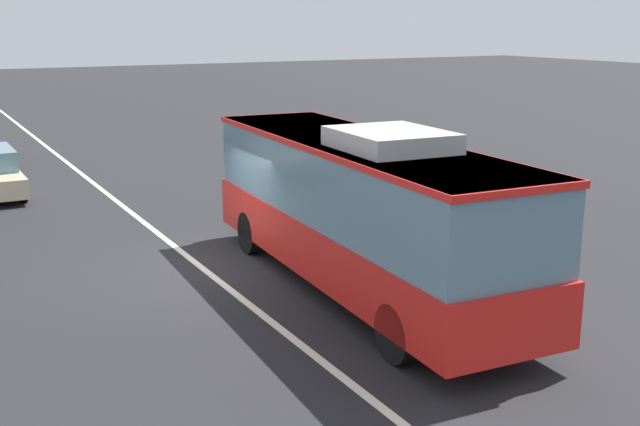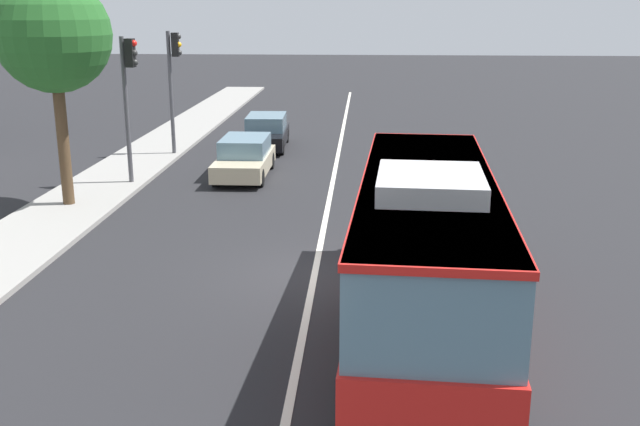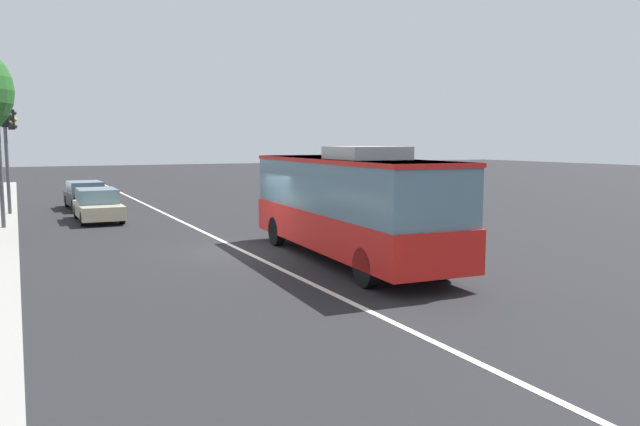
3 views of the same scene
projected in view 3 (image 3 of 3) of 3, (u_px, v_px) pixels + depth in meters
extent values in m
plane|color=black|center=(242.00, 250.00, 20.46)|extent=(160.00, 160.00, 0.00)
cube|color=silver|center=(242.00, 250.00, 20.46)|extent=(76.00, 0.16, 0.01)
cube|color=red|center=(347.00, 228.00, 18.71)|extent=(10.13, 3.06, 1.10)
cube|color=slate|center=(348.00, 184.00, 18.55)|extent=(9.92, 2.98, 1.58)
cube|color=red|center=(348.00, 160.00, 18.47)|extent=(10.02, 3.03, 0.12)
cube|color=#B2B2B2|center=(366.00, 153.00, 17.34)|extent=(2.30, 1.92, 0.36)
cylinder|color=black|center=(277.00, 231.00, 21.44)|extent=(1.02, 0.36, 1.00)
cylinder|color=black|center=(334.00, 228.00, 22.30)|extent=(1.02, 0.36, 1.00)
cylinder|color=black|center=(366.00, 267.00, 15.22)|extent=(1.02, 0.36, 1.00)
cylinder|color=black|center=(441.00, 261.00, 16.08)|extent=(1.02, 0.36, 1.00)
cube|color=black|center=(86.00, 199.00, 33.15)|extent=(4.56, 1.97, 0.60)
cube|color=slate|center=(85.00, 187.00, 33.30)|extent=(2.58, 1.75, 0.64)
cylinder|color=black|center=(107.00, 205.00, 32.25)|extent=(0.65, 0.24, 0.64)
cylinder|color=black|center=(74.00, 206.00, 31.49)|extent=(0.65, 0.24, 0.64)
cylinder|color=black|center=(97.00, 200.00, 34.87)|extent=(0.65, 0.24, 0.64)
cylinder|color=black|center=(67.00, 201.00, 34.11)|extent=(0.65, 0.24, 0.64)
cube|color=#C6B793|center=(98.00, 210.00, 28.00)|extent=(4.51, 1.81, 0.60)
cube|color=slate|center=(97.00, 196.00, 28.16)|extent=(2.52, 1.66, 0.64)
cylinder|color=black|center=(122.00, 217.00, 27.05)|extent=(0.64, 0.22, 0.64)
cylinder|color=black|center=(83.00, 219.00, 26.34)|extent=(0.64, 0.22, 0.64)
cylinder|color=black|center=(112.00, 210.00, 29.72)|extent=(0.64, 0.22, 0.64)
cylinder|color=black|center=(77.00, 212.00, 29.01)|extent=(0.64, 0.22, 0.64)
cylinder|color=#47474C|center=(7.00, 163.00, 29.49)|extent=(0.16, 0.16, 5.20)
cube|color=black|center=(11.00, 120.00, 29.40)|extent=(0.34, 0.30, 0.96)
sphere|color=#2D2D2D|center=(14.00, 113.00, 29.44)|extent=(0.22, 0.22, 0.22)
sphere|color=#F9A514|center=(15.00, 120.00, 29.47)|extent=(0.22, 0.22, 0.22)
sphere|color=#2D2D2D|center=(15.00, 126.00, 29.51)|extent=(0.22, 0.22, 0.22)
cylinder|color=#47474C|center=(0.00, 167.00, 24.67)|extent=(0.16, 0.16, 5.20)
cube|color=black|center=(5.00, 115.00, 24.54)|extent=(0.34, 0.30, 0.96)
sphere|color=red|center=(9.00, 107.00, 24.56)|extent=(0.22, 0.22, 0.22)
sphere|color=#2D2D2D|center=(9.00, 115.00, 24.60)|extent=(0.22, 0.22, 0.22)
sphere|color=#2D2D2D|center=(10.00, 123.00, 24.63)|extent=(0.22, 0.22, 0.22)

